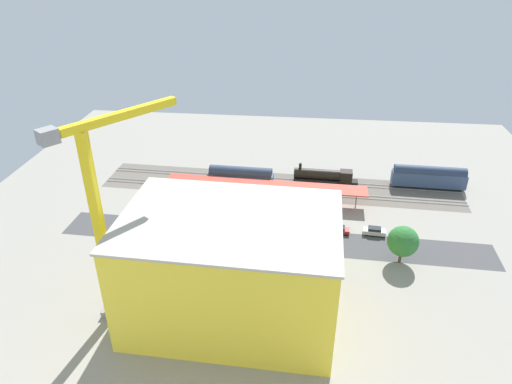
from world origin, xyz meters
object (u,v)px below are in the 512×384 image
object	(u,v)px
platform_canopy_near	(265,185)
parked_car_0	(374,232)
box_truck_1	(243,244)
street_tree_1	(169,227)
parked_car_2	(306,230)
parked_car_3	(266,227)
street_tree_3	(326,242)
locomotive	(326,176)
construction_building	(231,269)
box_truck_0	(254,249)
tower_crane	(104,210)
passenger_coach	(429,177)
street_tree_0	(237,231)
parked_car_4	(236,224)
freight_coach_far	(241,178)
traffic_light	(239,232)
street_tree_2	(403,241)
box_truck_2	(271,245)
parked_car_1	(338,230)

from	to	relation	value
platform_canopy_near	parked_car_0	xyz separation A→B (m)	(-24.42, 12.25, -3.36)
box_truck_1	street_tree_1	xyz separation A→B (m)	(14.60, 0.89, 3.56)
platform_canopy_near	parked_car_2	world-z (taller)	platform_canopy_near
parked_car_2	parked_car_3	distance (m)	8.52
parked_car_3	street_tree_3	xyz separation A→B (m)	(-12.40, 8.98, 3.39)
locomotive	construction_building	world-z (taller)	construction_building
parked_car_0	box_truck_0	distance (m)	26.71
tower_crane	box_truck_1	world-z (taller)	tower_crane
passenger_coach	parked_car_0	world-z (taller)	passenger_coach
street_tree_0	street_tree_1	size ratio (longest dim) A/B	0.98
parked_car_4	street_tree_1	distance (m)	15.72
freight_coach_far	traffic_light	world-z (taller)	traffic_light
freight_coach_far	street_tree_3	world-z (taller)	freight_coach_far
parked_car_2	street_tree_1	xyz separation A→B (m)	(27.02, 8.58, 4.33)
platform_canopy_near	locomotive	bearing A→B (deg)	-143.52
platform_canopy_near	freight_coach_far	bearing A→B (deg)	-35.84
platform_canopy_near	street_tree_2	world-z (taller)	street_tree_2
parked_car_0	construction_building	world-z (taller)	construction_building
parked_car_0	box_truck_0	xyz separation A→B (m)	(24.59, 10.39, 0.91)
box_truck_2	street_tree_0	xyz separation A→B (m)	(6.73, 1.02, 3.63)
parked_car_3	parked_car_4	bearing A→B (deg)	-4.85
street_tree_2	parked_car_4	bearing A→B (deg)	-14.53
parked_car_1	traffic_light	size ratio (longest dim) A/B	0.74
tower_crane	traffic_light	size ratio (longest dim) A/B	5.33
street_tree_2	parked_car_1	bearing A→B (deg)	-37.83
passenger_coach	freight_coach_far	distance (m)	47.18
parked_car_2	parked_car_3	size ratio (longest dim) A/B	0.90
parked_car_2	passenger_coach	bearing A→B (deg)	-141.35
box_truck_0	street_tree_2	world-z (taller)	street_tree_2
locomotive	street_tree_2	size ratio (longest dim) A/B	2.12
parked_car_4	construction_building	bearing A→B (deg)	97.17
parked_car_1	box_truck_2	bearing A→B (deg)	31.60
parked_car_4	street_tree_0	distance (m)	10.43
platform_canopy_near	traffic_light	xyz separation A→B (m)	(3.29, 20.80, 0.10)
parked_car_0	box_truck_0	size ratio (longest dim) A/B	0.56
parked_car_4	box_truck_1	world-z (taller)	box_truck_1
street_tree_0	street_tree_3	bearing A→B (deg)	179.11
locomotive	parked_car_4	xyz separation A→B (m)	(20.03, 23.47, -1.03)
tower_crane	traffic_light	distance (m)	30.04
freight_coach_far	box_truck_0	distance (m)	28.14
parked_car_2	parked_car_3	bearing A→B (deg)	-1.35
construction_building	traffic_light	bearing A→B (deg)	-83.72
parked_car_1	parked_car_3	world-z (taller)	parked_car_3
parked_car_1	street_tree_2	world-z (taller)	street_tree_2
box_truck_1	parked_car_0	bearing A→B (deg)	-161.99
parked_car_2	box_truck_1	size ratio (longest dim) A/B	0.47
parked_car_3	box_truck_1	world-z (taller)	box_truck_1
passenger_coach	parked_car_0	bearing A→B (deg)	55.70
platform_canopy_near	street_tree_1	size ratio (longest dim) A/B	5.94
parked_car_2	box_truck_1	distance (m)	14.63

